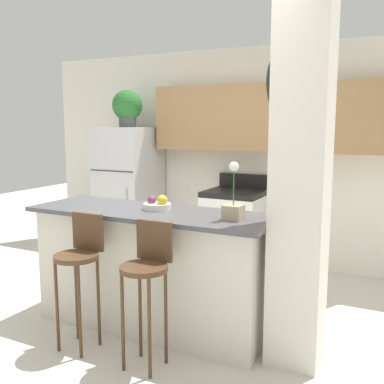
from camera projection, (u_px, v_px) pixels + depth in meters
ground_plane at (152, 326)px, 3.73m from camera, size 14.00×14.00×0.00m
wall_back at (253, 140)px, 5.25m from camera, size 5.60×0.38×2.55m
pillar_right at (300, 182)px, 2.99m from camera, size 0.38×0.32×2.55m
counter_bar at (151, 269)px, 3.65m from camera, size 2.02×0.68×0.98m
refrigerator at (129, 191)px, 5.75m from camera, size 0.66×0.73×1.62m
stove_range at (235, 229)px, 5.20m from camera, size 0.64×0.65×1.07m
bar_stool_left at (80, 261)px, 3.30m from camera, size 0.33×0.33×1.00m
bar_stool_right at (147, 272)px, 3.04m from camera, size 0.33×0.33×1.00m
potted_plant_on_fridge at (127, 107)px, 5.59m from camera, size 0.38×0.38×0.46m
orchid_vase at (233, 205)px, 3.22m from camera, size 0.13×0.13×0.42m
fruit_bowl at (158, 205)px, 3.61m from camera, size 0.22×0.22×0.12m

